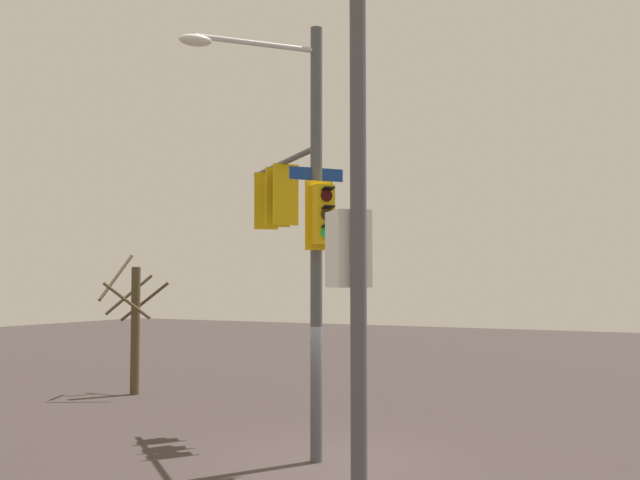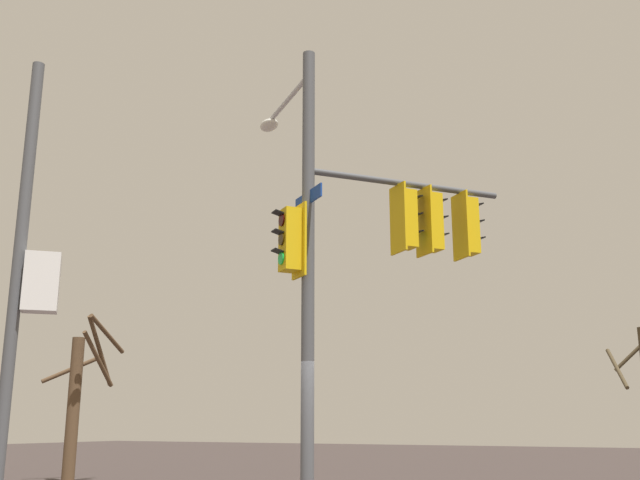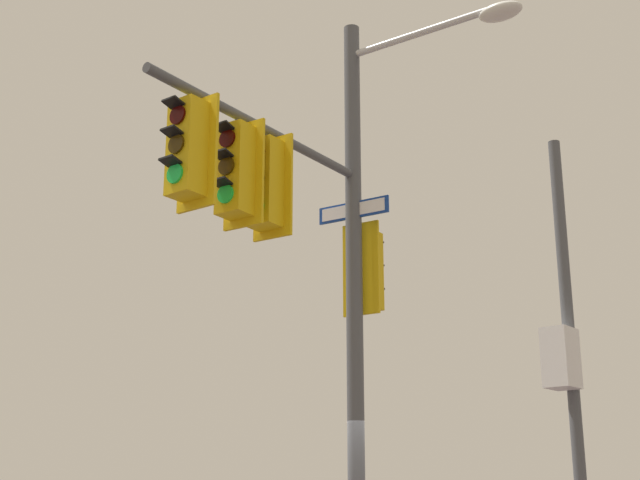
% 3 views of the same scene
% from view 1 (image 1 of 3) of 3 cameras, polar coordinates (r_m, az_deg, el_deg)
% --- Properties ---
extents(ground_plane, '(80.00, 80.00, 0.00)m').
position_cam_1_polar(ground_plane, '(14.30, 1.09, -16.73)').
color(ground_plane, '#3A312E').
extents(main_signal_pole_assembly, '(4.76, 3.62, 8.20)m').
position_cam_1_polar(main_signal_pole_assembly, '(14.94, -2.19, 2.76)').
color(main_signal_pole_assembly, '#4C4F54').
rests_on(main_signal_pole_assembly, ground).
extents(secondary_pole_assembly, '(0.73, 0.73, 7.67)m').
position_cam_1_polar(secondary_pole_assembly, '(9.28, 2.63, -0.37)').
color(secondary_pole_assembly, '#4C4F54').
rests_on(secondary_pole_assembly, ground).
extents(bare_tree_behind_pole, '(1.96, 1.96, 4.18)m').
position_cam_1_polar(bare_tree_behind_pole, '(22.82, -14.16, -6.24)').
color(bare_tree_behind_pole, '#493D28').
rests_on(bare_tree_behind_pole, ground).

